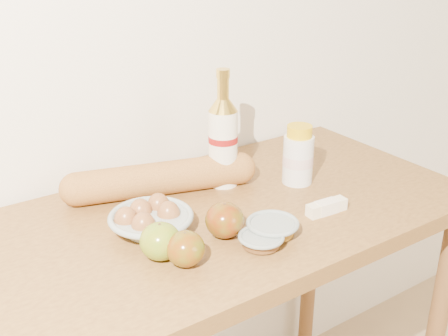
{
  "coord_description": "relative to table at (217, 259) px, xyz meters",
  "views": [
    {
      "loc": [
        -0.62,
        0.25,
        1.5
      ],
      "look_at": [
        0.0,
        1.15,
        1.02
      ],
      "focal_mm": 45.0,
      "sensor_mm": 36.0,
      "label": 1
    }
  ],
  "objects": [
    {
      "name": "baguette",
      "position": [
        -0.05,
        0.16,
        0.16
      ],
      "size": [
        0.48,
        0.21,
        0.08
      ],
      "rotation": [
        0.0,
        0.0,
        -0.29
      ],
      "color": "#BB7D39",
      "rests_on": "table"
    },
    {
      "name": "bourbon_bottle",
      "position": [
        0.1,
        0.12,
        0.24
      ],
      "size": [
        0.09,
        0.09,
        0.29
      ],
      "rotation": [
        0.0,
        0.0,
        -0.32
      ],
      "color": "#F2E8CD",
      "rests_on": "table"
    },
    {
      "name": "sugar_bowl",
      "position": [
        -0.01,
        -0.17,
        0.14
      ],
      "size": [
        0.1,
        0.1,
        0.03
      ],
      "rotation": [
        0.0,
        0.0,
        -0.09
      ],
      "color": "gray",
      "rests_on": "table"
    },
    {
      "name": "butter_stick",
      "position": [
        0.2,
        -0.14,
        0.14
      ],
      "size": [
        0.1,
        0.03,
        0.03
      ],
      "rotation": [
        0.0,
        0.0,
        -0.07
      ],
      "color": "#F4E7BC",
      "rests_on": "table"
    },
    {
      "name": "syrup_bowl",
      "position": [
        0.04,
        -0.15,
        0.14
      ],
      "size": [
        0.14,
        0.14,
        0.03
      ],
      "rotation": [
        0.0,
        0.0,
        0.36
      ],
      "color": "gray",
      "rests_on": "table"
    },
    {
      "name": "apple_redgreen_right",
      "position": [
        -0.04,
        -0.1,
        0.16
      ],
      "size": [
        0.09,
        0.09,
        0.08
      ],
      "rotation": [
        0.0,
        0.0,
        -0.13
      ],
      "color": "#8C0708",
      "rests_on": "table"
    },
    {
      "name": "egg_bowl",
      "position": [
        -0.16,
        0.01,
        0.15
      ],
      "size": [
        0.21,
        0.21,
        0.06
      ],
      "rotation": [
        0.0,
        0.0,
        0.21
      ],
      "color": "#919E99",
      "rests_on": "table"
    },
    {
      "name": "table",
      "position": [
        0.0,
        0.0,
        0.0
      ],
      "size": [
        1.2,
        0.6,
        0.9
      ],
      "color": "olive",
      "rests_on": "ground"
    },
    {
      "name": "apple_yellowgreen",
      "position": [
        -0.19,
        -0.1,
        0.16
      ],
      "size": [
        0.11,
        0.11,
        0.07
      ],
      "rotation": [
        0.0,
        0.0,
        -0.39
      ],
      "color": "olive",
      "rests_on": "table"
    },
    {
      "name": "back_wall",
      "position": [
        0.0,
        0.33,
        0.52
      ],
      "size": [
        3.5,
        0.02,
        2.6
      ],
      "primitive_type": "cube",
      "color": "white",
      "rests_on": "ground"
    },
    {
      "name": "cream_bottle",
      "position": [
        0.26,
        0.02,
        0.19
      ],
      "size": [
        0.09,
        0.09,
        0.15
      ],
      "rotation": [
        0.0,
        0.0,
        -0.15
      ],
      "color": "silver",
      "rests_on": "table"
    },
    {
      "name": "apple_redgreen_front",
      "position": [
        -0.16,
        -0.14,
        0.16
      ],
      "size": [
        0.1,
        0.1,
        0.07
      ],
      "rotation": [
        0.0,
        0.0,
        0.34
      ],
      "color": "#951708",
      "rests_on": "table"
    }
  ]
}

